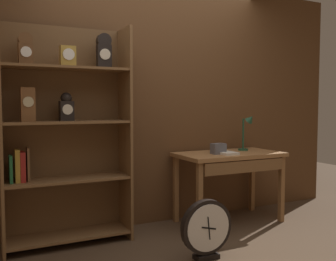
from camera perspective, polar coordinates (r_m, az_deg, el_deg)
back_wood_panel at (r=4.03m, az=-2.28°, el=4.42°), size 4.80×0.05×2.60m
bookshelf at (r=3.52m, az=-15.49°, el=-0.32°), size 1.12×0.36×1.98m
workbench at (r=4.10m, az=9.37°, el=-4.72°), size 1.13×0.60×0.75m
desk_lamp at (r=4.31m, az=11.92°, el=0.36°), size 0.18×0.18×0.42m
toolbox_small at (r=3.97m, az=7.58°, el=-2.74°), size 0.14×0.10×0.11m
open_repair_manual at (r=3.96m, az=8.90°, el=-3.38°), size 0.16×0.22×0.02m
round_clock_large at (r=3.21m, az=5.82°, el=-14.51°), size 0.45×0.11×0.49m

